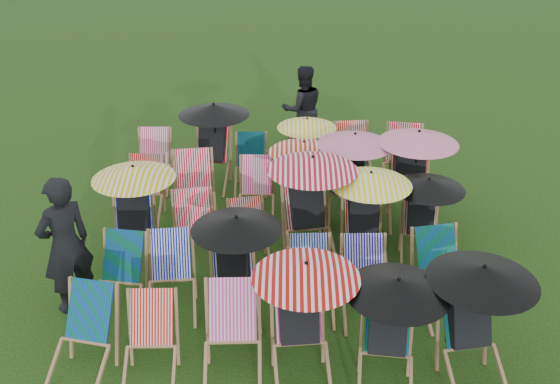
{
  "coord_description": "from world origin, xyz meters",
  "views": [
    {
      "loc": [
        0.14,
        -7.25,
        4.88
      ],
      "look_at": [
        0.06,
        0.37,
        0.9
      ],
      "focal_mm": 40.0,
      "sensor_mm": 36.0,
      "label": 1
    }
  ],
  "objects_px": {
    "deckchair_29": "(402,160)",
    "person_left": "(65,245)",
    "deckchair_0": "(80,339)",
    "person_rear": "(303,109)",
    "deckchair_5": "(476,323)"
  },
  "relations": [
    {
      "from": "deckchair_29",
      "to": "person_left",
      "type": "xyz_separation_m",
      "value": [
        -4.57,
        -3.3,
        0.38
      ]
    },
    {
      "from": "deckchair_29",
      "to": "person_left",
      "type": "bearing_deg",
      "value": -134.06
    },
    {
      "from": "deckchair_0",
      "to": "person_left",
      "type": "xyz_separation_m",
      "value": [
        -0.46,
        1.17,
        0.42
      ]
    },
    {
      "from": "deckchair_29",
      "to": "person_rear",
      "type": "distance_m",
      "value": 2.31
    },
    {
      "from": "person_left",
      "to": "deckchair_29",
      "type": "bearing_deg",
      "value": 170.98
    },
    {
      "from": "deckchair_0",
      "to": "person_left",
      "type": "distance_m",
      "value": 1.33
    },
    {
      "from": "deckchair_5",
      "to": "deckchair_29",
      "type": "xyz_separation_m",
      "value": [
        -0.02,
        4.45,
        -0.2
      ]
    },
    {
      "from": "deckchair_29",
      "to": "person_rear",
      "type": "relative_size",
      "value": 0.62
    },
    {
      "from": "person_rear",
      "to": "deckchair_5",
      "type": "bearing_deg",
      "value": 92.79
    },
    {
      "from": "person_left",
      "to": "person_rear",
      "type": "distance_m",
      "value": 5.7
    },
    {
      "from": "deckchair_0",
      "to": "deckchair_29",
      "type": "distance_m",
      "value": 6.07
    },
    {
      "from": "deckchair_29",
      "to": "person_left",
      "type": "relative_size",
      "value": 0.58
    },
    {
      "from": "deckchair_0",
      "to": "person_rear",
      "type": "relative_size",
      "value": 0.58
    },
    {
      "from": "deckchair_0",
      "to": "person_left",
      "type": "relative_size",
      "value": 0.54
    },
    {
      "from": "deckchair_5",
      "to": "person_rear",
      "type": "xyz_separation_m",
      "value": [
        -1.66,
        6.04,
        0.13
      ]
    }
  ]
}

